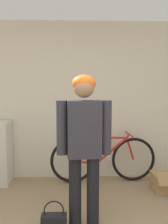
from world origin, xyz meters
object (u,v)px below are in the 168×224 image
person (84,138)px  bicycle (103,159)px  handbag (54,223)px  cardboard_box (166,182)px

person → bicycle: (0.37, 1.37, -0.64)m
handbag → cardboard_box: 1.92m
handbag → person: bearing=16.8°
person → bicycle: size_ratio=0.98×
person → cardboard_box: (1.27, 0.97, -0.89)m
person → handbag: size_ratio=4.58×
cardboard_box → person: bearing=-142.5°
bicycle → cardboard_box: bicycle is taller
bicycle → cardboard_box: 1.01m
person → cardboard_box: 1.83m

